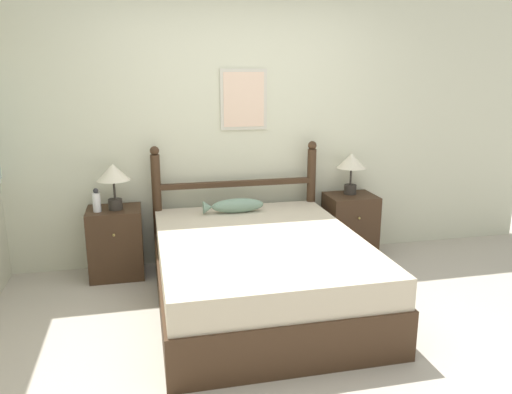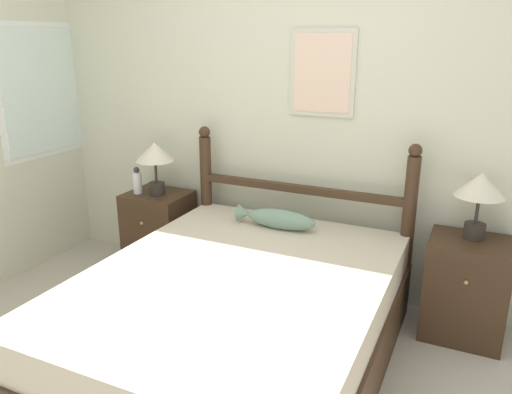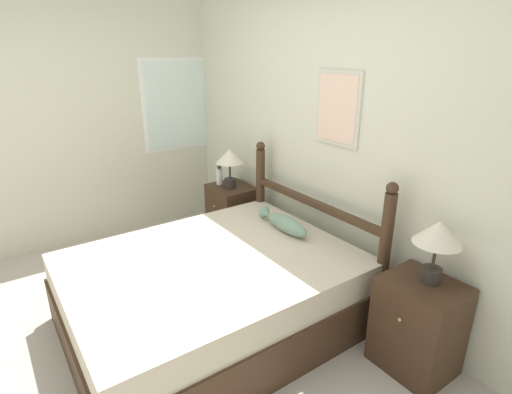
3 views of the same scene
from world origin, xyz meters
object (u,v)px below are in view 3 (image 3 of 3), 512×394
(fish_pillow, at_px, (284,223))
(nightstand_left, at_px, (232,214))
(nightstand_right, at_px, (418,326))
(table_lamp_right, at_px, (438,237))
(bed, at_px, (213,292))
(table_lamp_left, at_px, (230,159))
(bottle, at_px, (219,176))

(fish_pillow, bearing_deg, nightstand_left, 172.38)
(nightstand_right, relative_size, table_lamp_right, 1.55)
(bed, distance_m, fish_pillow, 0.81)
(nightstand_right, relative_size, fish_pillow, 1.14)
(nightstand_right, bearing_deg, table_lamp_left, -179.35)
(table_lamp_right, bearing_deg, bed, -141.18)
(table_lamp_right, distance_m, fish_pillow, 1.26)
(table_lamp_left, distance_m, table_lamp_right, 2.25)
(table_lamp_right, relative_size, fish_pillow, 0.73)
(fish_pillow, bearing_deg, bed, -84.62)
(table_lamp_right, distance_m, bottle, 2.41)
(fish_pillow, bearing_deg, table_lamp_left, 173.62)
(table_lamp_right, xyz_separation_m, fish_pillow, (-1.21, -0.19, -0.30))
(nightstand_left, relative_size, nightstand_right, 1.00)
(bed, distance_m, nightstand_left, 1.43)
(nightstand_left, bearing_deg, bed, -37.56)
(bottle, bearing_deg, table_lamp_right, 2.59)
(bottle, bearing_deg, fish_pillow, -3.75)
(table_lamp_left, bearing_deg, bed, -37.23)
(bed, bearing_deg, table_lamp_left, 142.77)
(bottle, distance_m, fish_pillow, 1.20)
(nightstand_left, xyz_separation_m, bottle, (-0.13, -0.06, 0.41))
(fish_pillow, bearing_deg, nightstand_right, 6.76)
(nightstand_left, bearing_deg, nightstand_right, 0.00)
(nightstand_left, distance_m, table_lamp_right, 2.35)
(nightstand_right, bearing_deg, nightstand_left, 180.00)
(table_lamp_left, distance_m, fish_pillow, 1.09)
(bed, bearing_deg, table_lamp_right, 38.82)
(nightstand_right, distance_m, fish_pillow, 1.25)
(bed, xyz_separation_m, nightstand_right, (1.13, 0.87, 0.03))
(nightstand_left, xyz_separation_m, fish_pillow, (1.06, -0.14, 0.32))
(bed, bearing_deg, fish_pillow, 95.38)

